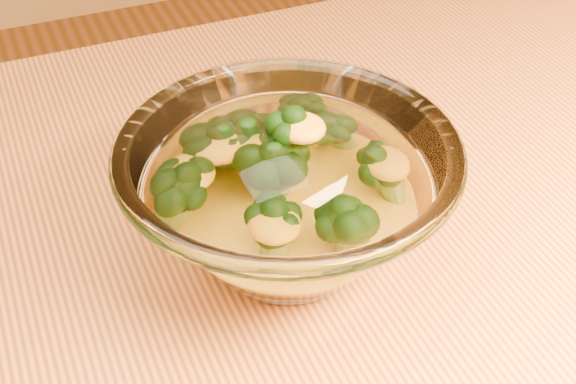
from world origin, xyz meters
The scene contains 3 objects.
glass_bowl centered at (0.06, 0.08, 0.80)m, with size 0.20×0.20×0.09m.
cheese_sauce centered at (0.06, 0.08, 0.78)m, with size 0.11×0.11×0.03m, color #FFAB15.
broccoli_heap centered at (0.05, 0.10, 0.81)m, with size 0.13×0.13×0.07m.
Camera 1 is at (-0.09, -0.26, 1.10)m, focal length 50.00 mm.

